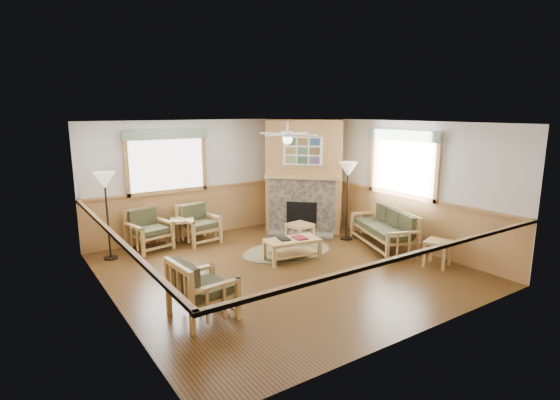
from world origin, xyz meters
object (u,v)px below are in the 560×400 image
end_table_sofa (437,253)px  floor_lamp_right (347,201)px  armchair_back_right (199,224)px  coffee_table (292,249)px  armchair_left (203,288)px  footstool (300,233)px  floor_lamp_left (107,216)px  armchair_back_left (149,230)px  end_table_chairs (182,231)px  sofa (383,228)px

end_table_sofa → floor_lamp_right: 2.39m
armchair_back_right → coffee_table: size_ratio=0.79×
armchair_left → footstool: bearing=-61.8°
coffee_table → armchair_left: bearing=-144.5°
footstool → floor_lamp_left: size_ratio=0.28×
floor_lamp_right → armchair_left: bearing=-158.0°
armchair_back_left → footstool: 3.26m
footstool → coffee_table: bearing=-133.7°
armchair_back_left → floor_lamp_left: floor_lamp_left is taller
floor_lamp_left → end_table_chairs: bearing=5.7°
sofa → floor_lamp_left: size_ratio=1.03×
armchair_left → footstool: (3.29, 2.14, -0.23)m
end_table_chairs → end_table_sofa: bearing=-49.4°
end_table_chairs → footstool: 2.61m
armchair_back_right → floor_lamp_right: size_ratio=0.47×
armchair_back_right → end_table_chairs: (-0.35, 0.11, -0.14)m
floor_lamp_left → armchair_back_left: bearing=10.6°
sofa → end_table_chairs: sofa is taller
floor_lamp_left → sofa: bearing=-26.0°
armchair_back_left → floor_lamp_right: bearing=-36.1°
sofa → armchair_left: 4.67m
sofa → armchair_left: bearing=-58.9°
end_table_sofa → footstool: size_ratio=1.02×
armchair_back_left → armchair_back_right: size_ratio=1.01×
sofa → end_table_sofa: sofa is taller
coffee_table → floor_lamp_right: (1.86, 0.47, 0.68)m
sofa → floor_lamp_right: 1.03m
sofa → end_table_sofa: bearing=18.8°
armchair_left → coffee_table: size_ratio=0.82×
end_table_chairs → floor_lamp_left: size_ratio=0.32×
armchair_back_right → armchair_back_left: bearing=166.5°
armchair_back_right → end_table_chairs: size_ratio=1.50×
armchair_back_left → coffee_table: 3.10m
coffee_table → floor_lamp_right: floor_lamp_right is taller
armchair_back_left → armchair_left: size_ratio=0.97×
armchair_back_right → floor_lamp_left: 1.99m
end_table_chairs → armchair_left: bearing=-107.0°
end_table_sofa → armchair_back_left: bearing=136.1°
end_table_sofa → armchair_back_right: bearing=128.4°
coffee_table → end_table_chairs: 2.64m
sofa → coffee_table: size_ratio=1.69×
coffee_table → end_table_sofa: size_ratio=2.13×
armchair_back_right → end_table_sofa: 5.05m
footstool → floor_lamp_right: bearing=-20.3°
coffee_table → floor_lamp_left: 3.69m
armchair_back_left → coffee_table: size_ratio=0.80×
armchair_left → coffee_table: bearing=-67.4°
floor_lamp_left → armchair_back_right: bearing=1.5°
armchair_back_left → end_table_sofa: 5.86m
sofa → footstool: sofa is taller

